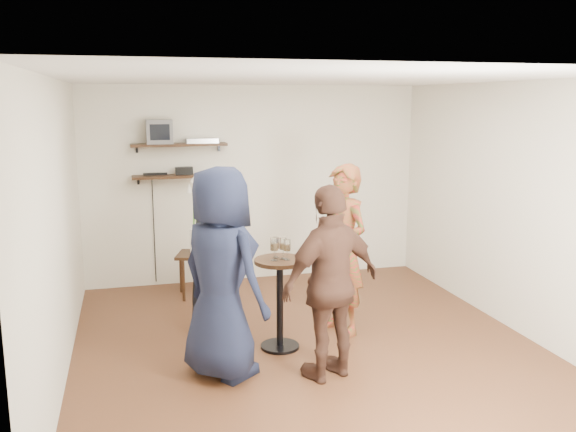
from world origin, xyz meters
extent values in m
cube|color=#3E2514|center=(0.00, 0.00, -0.02)|extent=(4.50, 5.00, 0.04)
cube|color=white|center=(0.00, 0.00, 2.62)|extent=(4.50, 5.00, 0.04)
cube|color=beige|center=(0.00, 2.52, 1.30)|extent=(4.50, 0.04, 2.60)
cube|color=beige|center=(0.00, -2.52, 1.30)|extent=(4.50, 0.04, 2.60)
cube|color=beige|center=(-2.27, 0.00, 1.30)|extent=(0.04, 5.00, 2.60)
cube|color=beige|center=(2.27, 0.00, 1.30)|extent=(0.04, 5.00, 2.60)
cube|color=black|center=(-1.00, 2.38, 1.85)|extent=(1.20, 0.25, 0.04)
cube|color=black|center=(-1.00, 2.38, 1.45)|extent=(1.20, 0.25, 0.04)
cube|color=#59595B|center=(-1.24, 2.38, 2.02)|extent=(0.32, 0.30, 0.30)
cube|color=silver|center=(-0.71, 2.38, 1.90)|extent=(0.40, 0.24, 0.06)
cube|color=black|center=(-0.95, 2.38, 1.52)|extent=(0.22, 0.10, 0.10)
cube|color=black|center=(-1.31, 2.42, 1.48)|extent=(0.30, 0.05, 0.03)
cube|color=black|center=(-0.87, 1.91, 0.52)|extent=(0.56, 0.56, 0.04)
cylinder|color=black|center=(-1.05, 1.73, 0.25)|extent=(0.04, 0.04, 0.51)
cylinder|color=black|center=(-0.69, 1.73, 0.25)|extent=(0.04, 0.04, 0.51)
cylinder|color=black|center=(-1.05, 2.09, 0.25)|extent=(0.04, 0.04, 0.51)
cylinder|color=black|center=(-0.69, 2.09, 0.25)|extent=(0.04, 0.04, 0.51)
cylinder|color=white|center=(-0.87, 1.91, 0.70)|extent=(0.15, 0.15, 0.31)
cylinder|color=#377722|center=(-0.89, 1.91, 1.01)|extent=(0.01, 0.07, 0.57)
cone|color=white|center=(-0.93, 1.91, 1.36)|extent=(0.07, 0.09, 0.12)
cylinder|color=#377722|center=(-0.86, 1.92, 1.05)|extent=(0.04, 0.06, 0.63)
cone|color=white|center=(-0.83, 1.94, 1.42)|extent=(0.11, 0.13, 0.13)
cylinder|color=#377722|center=(-0.87, 1.90, 1.08)|extent=(0.10, 0.09, 0.69)
cone|color=white|center=(-0.87, 1.87, 1.49)|extent=(0.13, 0.13, 0.13)
cylinder|color=black|center=(-0.27, 0.06, 0.88)|extent=(0.49, 0.49, 0.04)
cylinder|color=black|center=(-0.27, 0.06, 0.45)|extent=(0.07, 0.07, 0.84)
cylinder|color=black|center=(-0.27, 0.06, 0.01)|extent=(0.38, 0.38, 0.03)
cylinder|color=silver|center=(-0.33, 0.02, 0.90)|extent=(0.07, 0.07, 0.00)
cylinder|color=silver|center=(-0.33, 0.02, 0.95)|extent=(0.01, 0.01, 0.10)
cylinder|color=silver|center=(-0.33, 0.02, 1.06)|extent=(0.07, 0.07, 0.12)
cylinder|color=tan|center=(-0.33, 0.02, 1.04)|extent=(0.07, 0.07, 0.07)
cylinder|color=silver|center=(-0.21, 0.01, 0.90)|extent=(0.06, 0.06, 0.00)
cylinder|color=silver|center=(-0.21, 0.01, 0.95)|extent=(0.01, 0.01, 0.09)
cylinder|color=silver|center=(-0.21, 0.01, 1.05)|extent=(0.07, 0.07, 0.11)
cylinder|color=tan|center=(-0.21, 0.01, 1.03)|extent=(0.06, 0.06, 0.06)
cylinder|color=silver|center=(-0.29, 0.13, 0.90)|extent=(0.06, 0.06, 0.00)
cylinder|color=silver|center=(-0.29, 0.13, 0.95)|extent=(0.01, 0.01, 0.09)
cylinder|color=silver|center=(-0.29, 0.13, 1.05)|extent=(0.07, 0.07, 0.11)
cylinder|color=tan|center=(-0.29, 0.13, 1.03)|extent=(0.06, 0.06, 0.06)
cylinder|color=silver|center=(-0.24, 0.06, 0.90)|extent=(0.06, 0.06, 0.00)
cylinder|color=silver|center=(-0.24, 0.06, 0.95)|extent=(0.01, 0.01, 0.09)
cylinder|color=silver|center=(-0.24, 0.06, 1.05)|extent=(0.07, 0.07, 0.11)
cylinder|color=tan|center=(-0.24, 0.06, 1.03)|extent=(0.06, 0.06, 0.06)
imported|color=red|center=(0.46, 0.32, 0.89)|extent=(0.61, 0.75, 1.77)
imported|color=black|center=(-0.75, 0.67, 0.81)|extent=(1.00, 0.97, 1.62)
imported|color=black|center=(-0.91, -0.39, 0.93)|extent=(1.01, 1.09, 1.86)
imported|color=#41261C|center=(0.00, -0.67, 0.86)|extent=(1.09, 0.75, 1.71)
camera|label=1|loc=(-1.65, -5.44, 2.41)|focal=38.00mm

